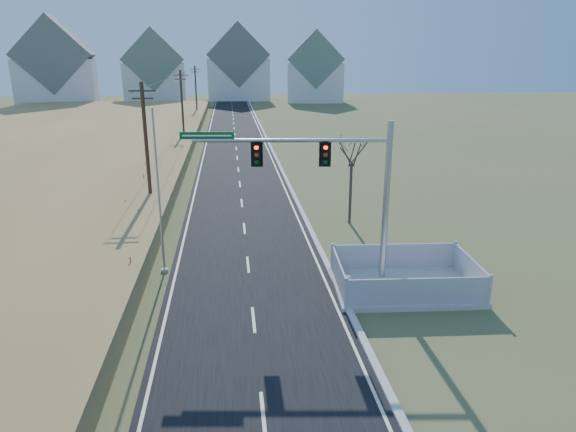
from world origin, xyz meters
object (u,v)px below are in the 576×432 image
object	(u,v)px
traffic_signal_mast	(346,187)
bare_tree	(352,150)
fence_enclosure	(404,284)
open_sign	(345,282)
flagpole	(160,210)

from	to	relation	value
traffic_signal_mast	bare_tree	distance (m)	9.29
fence_enclosure	open_sign	size ratio (longest dim) A/B	10.69
bare_tree	flagpole	bearing A→B (deg)	-148.76
fence_enclosure	open_sign	bearing A→B (deg)	175.09
fence_enclosure	traffic_signal_mast	bearing A→B (deg)	157.81
traffic_signal_mast	bare_tree	size ratio (longest dim) A/B	1.62
fence_enclosure	flagpole	xyz separation A→B (m)	(-11.57, 3.40, 3.04)
open_sign	bare_tree	xyz separation A→B (m)	(2.50, 9.85, 4.55)
fence_enclosure	flagpole	distance (m)	12.44
bare_tree	open_sign	bearing A→B (deg)	-104.24
bare_tree	traffic_signal_mast	bearing A→B (deg)	-104.98
traffic_signal_mast	open_sign	xyz separation A→B (m)	(-0.10, -0.88, -4.43)
fence_enclosure	bare_tree	world-z (taller)	bare_tree
fence_enclosure	open_sign	world-z (taller)	fence_enclosure
open_sign	flagpole	bearing A→B (deg)	172.82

